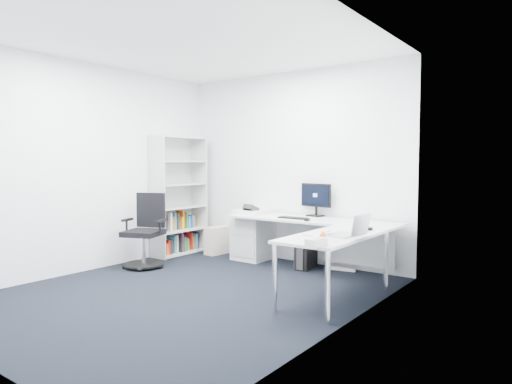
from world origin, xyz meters
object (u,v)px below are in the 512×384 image
Objects in this scene: task_chair at (143,231)px; laptop at (342,224)px; bookshelf at (179,196)px; monitor at (315,199)px; l_desk at (298,248)px.

laptop is at bearing -17.69° from task_chair.
bookshelf reaches higher than task_chair.
monitor is at bearing 15.14° from bookshelf.
bookshelf is at bearing -156.66° from monitor.
monitor is at bearing 18.57° from task_chair.
monitor reaches higher than task_chair.
l_desk is 2.25m from bookshelf.
monitor is at bearing 99.22° from l_desk.
bookshelf is at bearing 178.68° from l_desk.
l_desk is 0.84m from monitor.
task_chair is 2.85m from laptop.
l_desk is 4.80× the size of monitor.
l_desk is 2.09m from task_chair.
l_desk is at bearing 147.58° from laptop.
monitor is (1.79, 1.49, 0.41)m from task_chair.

